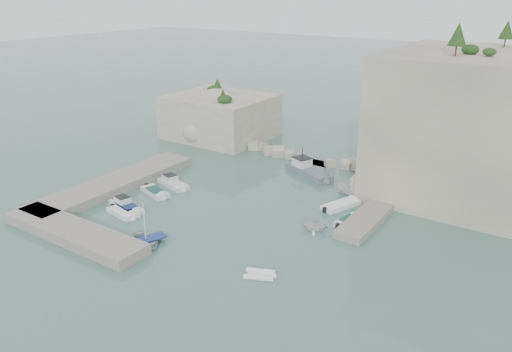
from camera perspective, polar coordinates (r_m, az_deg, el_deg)
The scene contains 21 objects.
ground at distance 55.81m, azimuth -3.44°, elevation -4.71°, with size 400.00×400.00×0.00m, color slate.
cliff_east at distance 65.24m, azimuth 26.08°, elevation 4.93°, with size 26.00×22.00×17.00m, color beige.
cliff_terrace at distance 64.70m, azimuth 15.68°, elevation -0.58°, with size 8.00×10.00×2.50m, color beige.
outcrop_west at distance 84.90m, azimuth -4.11°, elevation 6.81°, with size 16.00×14.00×7.00m, color beige.
quay_west at distance 65.91m, azimuth -15.87°, elevation -0.86°, with size 5.00×24.00×1.10m, color #9E9689.
quay_south at distance 54.44m, azimuth -20.10°, elevation -6.10°, with size 18.00×4.00×1.10m, color #9E9689.
ledge_east at distance 57.84m, azimuth 13.47°, elevation -3.89°, with size 3.00×16.00×0.80m, color #9E9689.
breakwater at distance 73.37m, azimuth 6.32°, elevation 2.18°, with size 28.00×3.00×1.40m, color beige.
motorboat_d at distance 59.58m, azimuth -14.56°, elevation -3.67°, with size 5.80×1.73×1.40m, color white, non-canonical shape.
motorboat_c at distance 62.98m, azimuth -11.44°, elevation -2.02°, with size 4.97×1.81×0.70m, color silver, non-canonical shape.
motorboat_b at distance 65.09m, azimuth -9.42°, elevation -1.12°, with size 5.57×1.82×1.40m, color silver, non-canonical shape.
motorboat_e at distance 58.27m, azimuth -14.95°, elevation -4.28°, with size 4.36×1.78×0.70m, color white, non-canonical shape.
rowboat at distance 51.43m, azimuth -12.42°, elevation -7.57°, with size 3.11×4.36×0.90m, color silver.
inflatable_dinghy at distance 45.11m, azimuth 0.41°, elevation -11.37°, with size 2.89×1.40×0.44m, color white, non-canonical shape.
tender_east_a at distance 53.20m, azimuth 6.66°, elevation -6.17°, with size 2.47×2.86×1.51m, color white.
tender_east_b at distance 55.24m, azimuth 10.48°, elevation -5.33°, with size 4.04×1.38×0.70m, color silver, non-canonical shape.
tender_east_c at distance 58.97m, azimuth 9.66°, elevation -3.53°, with size 5.42×1.75×0.70m, color white, non-canonical shape.
tender_east_d at distance 62.30m, azimuth 10.72°, elevation -2.23°, with size 1.53×4.06×1.57m, color white.
work_boat at distance 68.30m, azimuth 6.02°, elevation 0.13°, with size 8.42×2.49×2.20m, color slate, non-canonical shape.
rowboat_mast at distance 50.28m, azimuth -12.65°, elevation -5.01°, with size 0.10×0.10×4.20m, color white.
vegetation at distance 65.85m, azimuth 23.08°, elevation 13.93°, with size 53.48×13.88×13.40m.
Camera 1 is at (30.74, -39.88, 24.09)m, focal length 35.00 mm.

